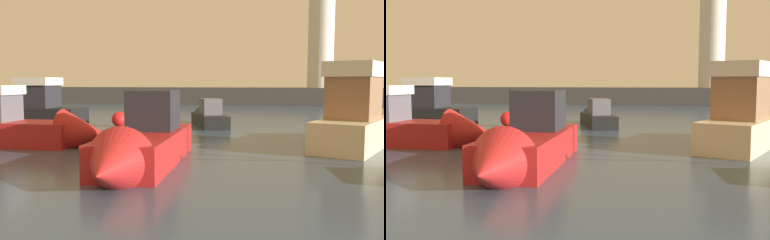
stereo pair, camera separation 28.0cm
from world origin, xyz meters
TOP-DOWN VIEW (x-y plane):
  - ground_plane at (0.00, 26.72)m, footprint 220.00×220.00m
  - breakwater at (0.00, 53.44)m, footprint 68.64×4.63m
  - lighthouse at (6.61, 53.44)m, footprint 3.10×3.10m
  - motorboat_0 at (-9.60, 15.70)m, footprint 8.14×2.67m
  - motorboat_1 at (-2.71, 11.79)m, footprint 2.64×8.46m
  - motorboat_2 at (-15.67, 23.71)m, footprint 8.96×2.79m
  - motorboat_3 at (-2.97, 26.48)m, footprint 3.64×6.11m
  - motorboat_4 at (5.47, 18.92)m, footprint 5.17×8.35m
  - mooring_buoy at (-8.41, 24.28)m, footprint 0.98×0.98m

SIDE VIEW (x-z plane):
  - ground_plane at x=0.00m, z-range 0.00..0.00m
  - mooring_buoy at x=-8.41m, z-range 0.00..0.98m
  - motorboat_3 at x=-2.97m, z-range -0.50..1.67m
  - motorboat_1 at x=-2.71m, z-range -0.73..2.32m
  - motorboat_0 at x=-9.60m, z-range -0.73..2.52m
  - motorboat_2 at x=-15.67m, z-range -0.95..2.86m
  - breakwater at x=0.00m, z-range 0.00..2.18m
  - motorboat_4 at x=5.47m, z-range -0.81..3.32m
  - lighthouse at x=6.61m, z-range 1.72..19.46m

